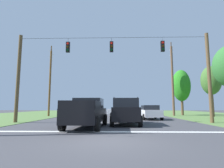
{
  "coord_description": "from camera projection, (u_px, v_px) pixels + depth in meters",
  "views": [
    {
      "loc": [
        0.37,
        -7.45,
        1.38
      ],
      "look_at": [
        -0.05,
        8.07,
        3.32
      ],
      "focal_mm": 28.99,
      "sensor_mm": 36.0,
      "label": 1
    }
  ],
  "objects": [
    {
      "name": "ground_plane",
      "position": [
        108.0,
        141.0,
        7.23
      ],
      "size": [
        120.0,
        120.0,
        0.0
      ],
      "primitive_type": "plane",
      "color": "#3D3D42"
    },
    {
      "name": "stop_bar_stripe",
      "position": [
        110.0,
        132.0,
        9.91
      ],
      "size": [
        14.08,
        0.45,
        0.01
      ],
      "primitive_type": "cube",
      "color": "white",
      "rests_on": "ground"
    },
    {
      "name": "lane_dash_0",
      "position": [
        113.0,
        122.0,
        15.87
      ],
      "size": [
        2.5,
        0.15,
        0.01
      ],
      "primitive_type": "cube",
      "rotation": [
        0.0,
        0.0,
        1.57
      ],
      "color": "white",
      "rests_on": "ground"
    },
    {
      "name": "lane_dash_1",
      "position": [
        114.0,
        117.0,
        23.66
      ],
      "size": [
        2.5,
        0.15,
        0.01
      ],
      "primitive_type": "cube",
      "rotation": [
        0.0,
        0.0,
        1.57
      ],
      "color": "white",
      "rests_on": "ground"
    },
    {
      "name": "lane_dash_2",
      "position": [
        115.0,
        115.0,
        28.27
      ],
      "size": [
        2.5,
        0.15,
        0.01
      ],
      "primitive_type": "cube",
      "rotation": [
        0.0,
        0.0,
        1.57
      ],
      "color": "white",
      "rests_on": "ground"
    },
    {
      "name": "lane_dash_3",
      "position": [
        115.0,
        113.0,
        38.4
      ],
      "size": [
        2.5,
        0.15,
        0.01
      ],
      "primitive_type": "cube",
      "rotation": [
        0.0,
        0.0,
        1.57
      ],
      "color": "white",
      "rests_on": "ground"
    },
    {
      "name": "lane_dash_4",
      "position": [
        115.0,
        112.0,
        43.71
      ],
      "size": [
        2.5,
        0.15,
        0.01
      ],
      "primitive_type": "cube",
      "rotation": [
        0.0,
        0.0,
        1.57
      ],
      "color": "white",
      "rests_on": "ground"
    },
    {
      "name": "overhead_signal_span",
      "position": [
        113.0,
        73.0,
        15.8
      ],
      "size": [
        16.99,
        0.31,
        7.82
      ],
      "color": "brown",
      "rests_on": "ground"
    },
    {
      "name": "pickup_truck",
      "position": [
        87.0,
        113.0,
        12.1
      ],
      "size": [
        2.49,
        5.49,
        1.95
      ],
      "color": "black",
      "rests_on": "ground"
    },
    {
      "name": "suv_black",
      "position": [
        126.0,
        111.0,
        14.08
      ],
      "size": [
        2.34,
        4.86,
        2.05
      ],
      "color": "black",
      "rests_on": "ground"
    },
    {
      "name": "distant_car_crossing_white",
      "position": [
        150.0,
        112.0,
        19.71
      ],
      "size": [
        2.08,
        4.33,
        1.52
      ],
      "color": "silver",
      "rests_on": "ground"
    },
    {
      "name": "distant_car_oncoming",
      "position": [
        123.0,
        111.0,
        25.37
      ],
      "size": [
        4.36,
        2.14,
        1.52
      ],
      "color": "silver",
      "rests_on": "ground"
    },
    {
      "name": "utility_pole_mid_right",
      "position": [
        172.0,
        79.0,
        27.49
      ],
      "size": [
        0.34,
        1.85,
        11.38
      ],
      "color": "brown",
      "rests_on": "ground"
    },
    {
      "name": "utility_pole_near_left",
      "position": [
        50.0,
        81.0,
        26.33
      ],
      "size": [
        0.28,
        1.93,
        10.38
      ],
      "color": "brown",
      "rests_on": "ground"
    },
    {
      "name": "tree_roadside_right",
      "position": [
        181.0,
        86.0,
        28.93
      ],
      "size": [
        2.84,
        2.84,
        7.24
      ],
      "color": "brown",
      "rests_on": "ground"
    },
    {
      "name": "tree_roadside_left",
      "position": [
        211.0,
        81.0,
        24.99
      ],
      "size": [
        2.66,
        2.66,
        6.96
      ],
      "color": "brown",
      "rests_on": "ground"
    }
  ]
}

